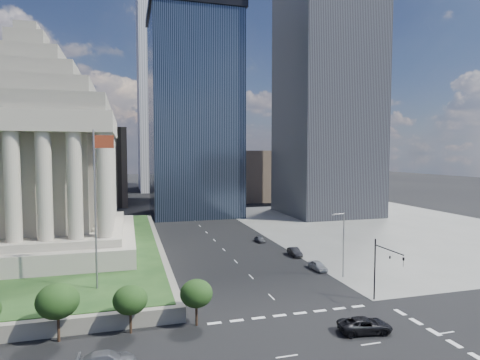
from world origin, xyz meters
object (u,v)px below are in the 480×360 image
object	(u,v)px
war_memorial	(31,139)
parked_sedan_far	(260,239)
traffic_signal_ne	(384,263)
street_lamp_north	(343,241)
parked_sedan_mid	(295,252)
suv_grey	(107,360)
pickup_truck	(365,325)
parked_sedan_near	(318,266)
flagpole	(96,200)

from	to	relation	value
war_memorial	parked_sedan_far	xyz separation A→B (m)	(43.00, 3.59, -20.76)
traffic_signal_ne	street_lamp_north	xyz separation A→B (m)	(0.83, 11.30, 0.41)
parked_sedan_mid	parked_sedan_far	xyz separation A→B (m)	(-2.50, 12.78, -0.09)
traffic_signal_ne	suv_grey	bearing A→B (deg)	-169.12
pickup_truck	war_memorial	bearing A→B (deg)	52.97
parked_sedan_near	parked_sedan_far	xyz separation A→B (m)	(-2.50, 22.14, -0.08)
parked_sedan_mid	parked_sedan_near	bearing A→B (deg)	-86.89
pickup_truck	parked_sedan_near	world-z (taller)	pickup_truck
traffic_signal_ne	parked_sedan_mid	size ratio (longest dim) A/B	1.79
flagpole	parked_sedan_mid	xyz separation A→B (m)	(33.33, 14.81, -12.38)
war_memorial	parked_sedan_far	size ratio (longest dim) A/B	10.35
suv_grey	street_lamp_north	bearing A→B (deg)	-63.35
war_memorial	parked_sedan_near	size ratio (longest dim) A/B	9.14
suv_grey	war_memorial	bearing A→B (deg)	17.84
flagpole	pickup_truck	size ratio (longest dim) A/B	3.52
parked_sedan_far	parked_sedan_mid	bearing A→B (deg)	-80.86
parked_sedan_mid	parked_sedan_far	bearing A→B (deg)	104.17
pickup_truck	suv_grey	distance (m)	25.98
street_lamp_north	parked_sedan_near	distance (m)	6.89
street_lamp_north	suv_grey	size ratio (longest dim) A/B	1.97
war_memorial	pickup_truck	bearing A→B (deg)	-45.48
war_memorial	street_lamp_north	size ratio (longest dim) A/B	3.90
war_memorial	parked_sedan_near	xyz separation A→B (m)	(45.50, -18.55, -20.67)
parked_sedan_near	parked_sedan_mid	distance (m)	9.36
parked_sedan_near	parked_sedan_mid	world-z (taller)	parked_sedan_mid
parked_sedan_near	flagpole	bearing A→B (deg)	-172.77
war_memorial	parked_sedan_far	bearing A→B (deg)	4.77
pickup_truck	parked_sedan_far	size ratio (longest dim) A/B	1.51
war_memorial	parked_sedan_near	distance (m)	53.31
war_memorial	parked_sedan_near	world-z (taller)	war_memorial
suv_grey	parked_sedan_mid	size ratio (longest dim) A/B	1.13
traffic_signal_ne	street_lamp_north	distance (m)	11.34
traffic_signal_ne	street_lamp_north	bearing A→B (deg)	85.81
traffic_signal_ne	pickup_truck	distance (m)	10.14
war_memorial	flagpole	size ratio (longest dim) A/B	1.95
war_memorial	traffic_signal_ne	world-z (taller)	war_memorial
suv_grey	parked_sedan_mid	distance (m)	44.53
war_memorial	pickup_truck	world-z (taller)	war_memorial
suv_grey	parked_sedan_far	world-z (taller)	suv_grey
pickup_truck	parked_sedan_near	distance (m)	22.72
traffic_signal_ne	parked_sedan_far	xyz separation A→B (m)	(-3.50, 37.90, -4.61)
flagpole	traffic_signal_ne	bearing A→B (deg)	-16.71
suv_grey	parked_sedan_near	bearing A→B (deg)	-56.21
flagpole	suv_grey	distance (m)	20.76
flagpole	parked_sedan_near	size ratio (longest dim) A/B	4.69
pickup_truck	parked_sedan_near	bearing A→B (deg)	-5.85
traffic_signal_ne	war_memorial	bearing A→B (deg)	143.58
street_lamp_north	pickup_truck	bearing A→B (deg)	-112.96
street_lamp_north	parked_sedan_near	bearing A→B (deg)	112.34
parked_sedan_mid	parked_sedan_far	distance (m)	13.02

